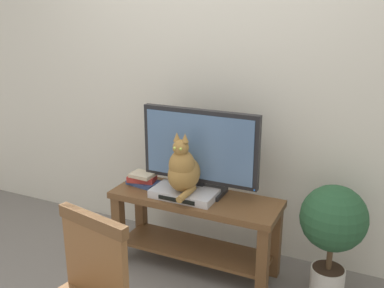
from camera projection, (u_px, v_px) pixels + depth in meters
The scene contains 7 objects.
back_wall at pixel (216, 63), 3.18m from camera, with size 7.00×0.12×2.80m, color beige.
tv_stand at pixel (195, 219), 3.04m from camera, with size 1.17×0.41×0.56m.
tv at pixel (200, 150), 2.96m from camera, with size 0.83×0.20×0.59m.
media_box at pixel (185, 194), 2.96m from camera, with size 0.44×0.24×0.05m.
cat at pixel (184, 170), 2.90m from camera, with size 0.20×0.34×0.41m.
book_stack at pixel (143, 179), 3.17m from camera, with size 0.24×0.19×0.09m.
potted_plant at pixel (333, 226), 2.70m from camera, with size 0.41×0.41×0.76m.
Camera 1 is at (1.21, -1.91, 1.79)m, focal length 41.02 mm.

